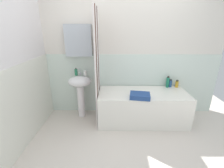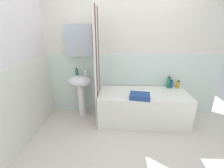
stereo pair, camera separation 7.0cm
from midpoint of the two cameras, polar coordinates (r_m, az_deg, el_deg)
The scene contains 13 objects.
ground_plane at distance 2.42m, azimuth 7.08°, elevation -24.67°, with size 4.80×5.60×0.04m, color beige.
wall_back_tiled at distance 3.03m, azimuth 5.17°, elevation 9.66°, with size 3.60×0.18×2.40m.
wall_left_tiled at distance 2.54m, azimuth -30.51°, elevation 4.52°, with size 0.07×1.81×2.40m.
sink at distance 3.02m, azimuth -10.77°, elevation -1.12°, with size 0.44×0.34×0.83m.
faucet at distance 3.01m, azimuth -10.77°, elevation 4.43°, with size 0.03×0.12×0.12m.
soap_dispenser at distance 3.02m, azimuth -12.14°, elevation 4.38°, with size 0.06×0.06×0.14m.
toothbrush_cup at distance 2.97m, azimuth -8.99°, elevation 4.08°, with size 0.06×0.06×0.10m, color white.
bathtub at distance 2.98m, azimuth 11.74°, elevation -8.23°, with size 1.60×0.69×0.58m, color white.
shower_curtain at distance 2.70m, azimuth -4.55°, elevation 5.41°, with size 0.01×0.69×2.00m.
shampoo_bottle at distance 3.27m, azimuth 23.62°, elevation -0.18°, with size 0.06×0.06×0.15m.
conditioner_bottle at distance 3.24m, azimuth 21.52°, elevation 0.01°, with size 0.06×0.06×0.16m.
body_wash_bottle at distance 3.19m, azimuth 20.65°, elevation 0.46°, with size 0.06×0.06×0.22m.
towel_folded at distance 2.61m, azimuth 10.90°, elevation -4.36°, with size 0.33×0.24×0.08m, color navy.
Camera 2 is at (-0.17, -1.72, 1.67)m, focal length 24.94 mm.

